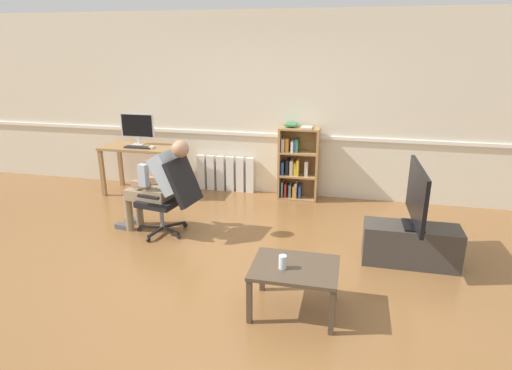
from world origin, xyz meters
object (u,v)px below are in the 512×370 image
imac_monitor (137,127)px  tv_stand (411,245)px  office_chair (171,194)px  person_seated (158,183)px  computer_desk (140,153)px  tv_screen (417,196)px  radiator (225,174)px  bookshelf (297,164)px  coffee_table (295,272)px  drinking_glass (283,262)px  keyboard (138,147)px  computer_mouse (152,147)px

imac_monitor → tv_stand: bearing=-21.6°
office_chair → person_seated: bearing=-90.0°
computer_desk → tv_screen: bearing=-20.9°
tv_screen → person_seated: bearing=85.5°
radiator → bookshelf: bearing=-5.1°
person_seated → coffee_table: bearing=64.7°
drinking_glass → tv_screen: bearing=45.0°
keyboard → drinking_glass: (2.61, -2.50, -0.27)m
tv_screen → drinking_glass: (-1.18, -1.18, -0.27)m
imac_monitor → computer_mouse: imac_monitor is taller
tv_stand → computer_mouse: bearing=159.4°
imac_monitor → radiator: bearing=13.6°
bookshelf → imac_monitor: bearing=-175.0°
radiator → office_chair: 1.76m
imac_monitor → radiator: (1.29, 0.31, -0.75)m
tv_stand → tv_screen: size_ratio=1.00×
imac_monitor → keyboard: bearing=-64.8°
office_chair → person_seated: person_seated is taller
keyboard → bookshelf: bookshelf is taller
keyboard → coffee_table: size_ratio=0.56×
tv_screen → office_chair: bearing=85.9°
radiator → coffee_table: size_ratio=1.26×
keyboard → tv_stand: bearing=-19.3°
computer_desk → computer_mouse: (0.26, -0.12, 0.14)m
office_chair → bookshelf: bearing=151.1°
bookshelf → computer_desk: bearing=-173.1°
computer_desk → bookshelf: (2.37, 0.29, -0.10)m
bookshelf → tv_screen: size_ratio=1.16×
person_seated → tv_screen: 2.92m
keyboard → radiator: size_ratio=0.45×
keyboard → tv_stand: keyboard is taller
keyboard → radiator: bearing=24.0°
imac_monitor → bookshelf: 2.49m
keyboard → drinking_glass: 3.62m
radiator → coffee_table: radiator is taller
keyboard → office_chair: office_chair is taller
tv_stand → coffee_table: 1.57m
computer_desk → keyboard: keyboard is taller
computer_mouse → coffee_table: (2.49, -2.47, -0.39)m
person_seated → tv_stand: bearing=96.5°
computer_desk → bookshelf: size_ratio=0.99×
bookshelf → radiator: bookshelf is taller
tv_screen → coffee_table: 1.61m
radiator → tv_screen: tv_screen is taller
keyboard → person_seated: 1.47m
computer_desk → tv_stand: bearing=-20.9°
bookshelf → drinking_glass: 2.95m
radiator → coffee_table: bearing=-63.0°
office_chair → imac_monitor: bearing=-132.0°
radiator → drinking_glass: bearing=-65.0°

